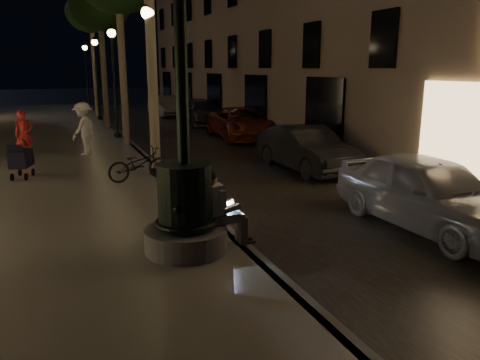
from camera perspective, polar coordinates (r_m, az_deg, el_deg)
name	(u,v)px	position (r m, az deg, el deg)	size (l,w,h in m)	color
ground	(128,145)	(20.71, -13.45, 4.22)	(120.00, 120.00, 0.00)	black
cobble_lane	(196,140)	(21.34, -5.44, 4.82)	(6.00, 45.00, 0.02)	black
promenade	(27,148)	(20.51, -24.58, 3.56)	(8.00, 45.00, 0.20)	slate
curb_strip	(128,142)	(20.69, -13.46, 4.49)	(0.25, 45.00, 0.20)	#59595B
fountain_lamppost	(185,193)	(7.76, -6.73, -1.54)	(1.40, 1.40, 5.21)	#59595B
seated_man_laptop	(220,206)	(8.01, -2.44, -3.23)	(0.96, 0.33, 1.33)	gray
tree_third	(100,7)	(25.55, -16.74, 19.55)	(3.00, 3.00, 7.20)	#6B604C
tree_far	(91,13)	(31.53, -17.72, 18.77)	(3.00, 3.00, 7.50)	#6B604C
lamp_curb_a	(150,67)	(13.50, -10.90, 13.37)	(0.36, 0.36, 4.81)	black
lamp_curb_b	(114,67)	(21.41, -15.16, 13.12)	(0.36, 0.36, 4.81)	black
lamp_curb_c	(96,67)	(29.36, -17.11, 12.98)	(0.36, 0.36, 4.81)	black
lamp_curb_d	(86,67)	(37.34, -18.23, 12.90)	(0.36, 0.36, 4.81)	black
stroller	(21,159)	(14.35, -25.14, 2.36)	(0.65, 1.10, 1.11)	black
car_front	(429,192)	(10.23, 22.03, -1.37)	(1.79, 4.46, 1.52)	#ACAEB3
car_second	(306,149)	(15.06, 8.03, 3.81)	(1.50, 4.30, 1.42)	black
car_third	(242,123)	(21.78, 0.25, 6.94)	(2.39, 5.18, 1.44)	maroon
car_rear	(203,112)	(27.44, -4.52, 8.21)	(1.94, 4.77, 1.39)	#2F2E34
car_fifth	(165,106)	(32.71, -9.10, 8.91)	(1.44, 4.14, 1.36)	#A7A8A2
pedestrian_red	(24,135)	(17.22, -24.82, 4.99)	(0.61, 0.40, 1.66)	red
pedestrian_white	(84,128)	(17.54, -18.51, 5.98)	(1.19, 0.69, 1.85)	white
bicycle	(139,164)	(13.07, -12.23, 1.91)	(0.60, 1.73, 0.91)	black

